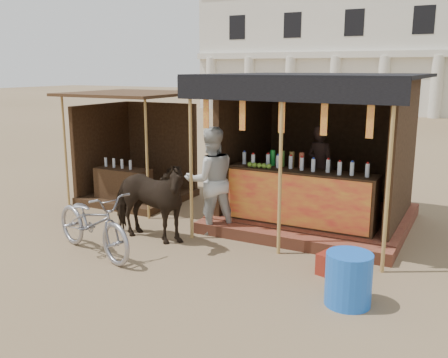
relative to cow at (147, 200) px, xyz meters
name	(u,v)px	position (x,y,z in m)	size (l,w,h in m)	color
ground	(172,277)	(1.19, -1.09, -0.71)	(120.00, 120.00, 0.00)	#846B4C
main_stall	(315,170)	(2.19, 2.27, 0.31)	(3.60, 3.61, 2.78)	brown
secondary_stall	(132,161)	(-1.98, 2.15, 0.14)	(2.40, 2.40, 2.38)	#3C2716
cow	(147,200)	(0.00, 0.00, 0.00)	(0.77, 1.68, 1.42)	black
motorbike	(93,223)	(-0.39, -0.90, -0.19)	(0.69, 1.97, 1.04)	#92929A
bystander	(211,180)	(0.71, 0.91, 0.24)	(0.92, 0.72, 1.90)	beige
blue_barrel	(349,279)	(3.59, -0.77, -0.37)	(0.57, 0.57, 0.67)	blue
red_crate	(336,264)	(3.21, 0.08, -0.55)	(0.41, 0.43, 0.31)	maroon
background_building	(396,51)	(-0.81, 28.86, 3.27)	(26.00, 7.45, 8.18)	silver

